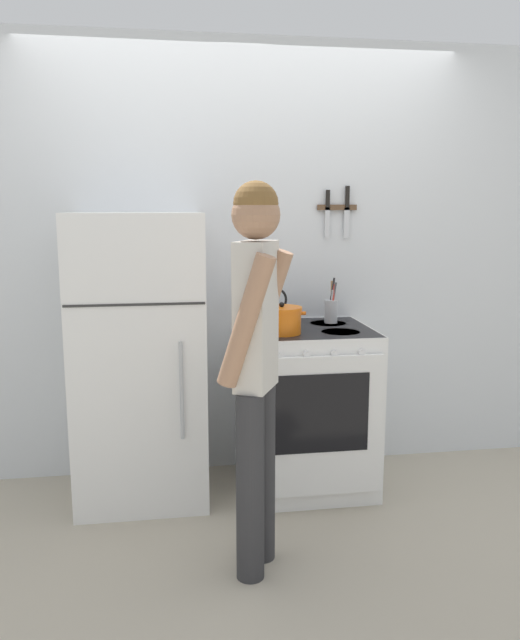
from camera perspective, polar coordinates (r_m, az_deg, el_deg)
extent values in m
plane|color=#B2A893|center=(4.03, -1.32, -13.04)|extent=(14.00, 14.00, 0.00)
cube|color=silver|center=(3.75, -1.46, 5.38)|extent=(10.00, 0.06, 2.55)
cube|color=white|center=(3.45, -10.95, -3.48)|extent=(0.69, 0.63, 1.57)
cube|color=#2D2D2D|center=(3.08, -11.36, 1.38)|extent=(0.68, 0.01, 0.01)
cylinder|color=#B2B5BA|center=(3.16, -7.17, -6.44)|extent=(0.02, 0.02, 0.50)
cube|color=white|center=(3.61, 4.11, -7.98)|extent=(0.73, 0.66, 0.93)
cube|color=black|center=(3.50, 4.21, -0.90)|extent=(0.71, 0.64, 0.02)
cube|color=black|center=(3.34, 5.28, -9.72)|extent=(0.63, 0.05, 0.71)
cylinder|color=black|center=(3.34, 1.98, -1.29)|extent=(0.21, 0.21, 0.01)
cylinder|color=black|center=(3.41, 7.38, -1.12)|extent=(0.21, 0.21, 0.01)
cylinder|color=black|center=(3.59, 1.20, -0.47)|extent=(0.21, 0.21, 0.01)
cylinder|color=black|center=(3.66, 6.24, -0.33)|extent=(0.21, 0.21, 0.01)
cylinder|color=silver|center=(3.14, 1.71, -3.27)|extent=(0.04, 0.02, 0.04)
cylinder|color=silver|center=(3.17, 4.30, -3.16)|extent=(0.04, 0.02, 0.04)
cylinder|color=silver|center=(3.21, 6.83, -3.06)|extent=(0.04, 0.02, 0.04)
cylinder|color=silver|center=(3.25, 9.30, -2.95)|extent=(0.04, 0.02, 0.04)
cube|color=white|center=(3.29, 5.48, -9.66)|extent=(0.67, 0.03, 0.75)
cube|color=black|center=(3.25, 5.59, -8.53)|extent=(0.51, 0.01, 0.42)
cylinder|color=orange|center=(3.33, 1.99, -0.17)|extent=(0.21, 0.21, 0.13)
cylinder|color=orange|center=(3.31, 1.99, 1.05)|extent=(0.22, 0.22, 0.02)
sphere|color=black|center=(3.31, 2.00, 1.41)|extent=(0.03, 0.03, 0.03)
cylinder|color=orange|center=(3.30, 0.01, 0.53)|extent=(0.03, 0.02, 0.02)
cylinder|color=orange|center=(3.34, 3.94, 0.63)|extent=(0.03, 0.02, 0.02)
cylinder|color=silver|center=(3.58, 1.37, 0.26)|extent=(0.18, 0.18, 0.09)
cone|color=silver|center=(3.58, 1.37, 1.13)|extent=(0.17, 0.17, 0.02)
sphere|color=black|center=(3.57, 1.37, 1.47)|extent=(0.02, 0.02, 0.02)
cone|color=silver|center=(3.60, 2.74, 0.44)|extent=(0.10, 0.03, 0.08)
torus|color=black|center=(3.57, 1.38, 1.86)|extent=(0.14, 0.01, 0.14)
cylinder|color=#B7BABF|center=(3.66, 6.51, 0.78)|extent=(0.08, 0.08, 0.13)
cylinder|color=#9E7547|center=(3.65, 6.58, 1.86)|extent=(0.01, 0.04, 0.22)
cylinder|color=#232326|center=(3.65, 6.53, 2.01)|extent=(0.04, 0.04, 0.24)
cylinder|color=#B2B5BA|center=(3.65, 6.57, 1.46)|extent=(0.01, 0.04, 0.17)
cylinder|color=#4C4C51|center=(3.65, 6.71, 1.80)|extent=(0.03, 0.04, 0.21)
cylinder|color=#C63D33|center=(3.64, 6.70, 1.69)|extent=(0.02, 0.02, 0.20)
cylinder|color=#2D2D30|center=(2.75, -0.91, -15.06)|extent=(0.12, 0.12, 0.83)
cylinder|color=#2D2D30|center=(2.89, 0.16, -13.74)|extent=(0.12, 0.12, 0.83)
cube|color=beige|center=(2.60, -0.38, 0.36)|extent=(0.22, 0.27, 0.62)
cylinder|color=#A87A5B|center=(2.48, -1.29, -0.12)|extent=(0.26, 0.19, 0.55)
cylinder|color=#A87A5B|center=(2.72, 0.46, 0.79)|extent=(0.26, 0.19, 0.55)
sphere|color=#A87A5B|center=(2.56, -0.39, 9.59)|extent=(0.20, 0.20, 0.20)
sphere|color=brown|center=(2.56, -0.39, 10.60)|extent=(0.18, 0.18, 0.18)
cube|color=brown|center=(3.80, 7.05, 10.18)|extent=(0.24, 0.02, 0.03)
cube|color=silver|center=(3.78, 6.17, 8.87)|extent=(0.03, 0.00, 0.18)
cube|color=black|center=(3.78, 6.22, 10.97)|extent=(0.02, 0.02, 0.10)
cube|color=silver|center=(3.81, 7.93, 8.81)|extent=(0.03, 0.00, 0.18)
cube|color=black|center=(3.81, 8.00, 11.11)|extent=(0.02, 0.02, 0.13)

